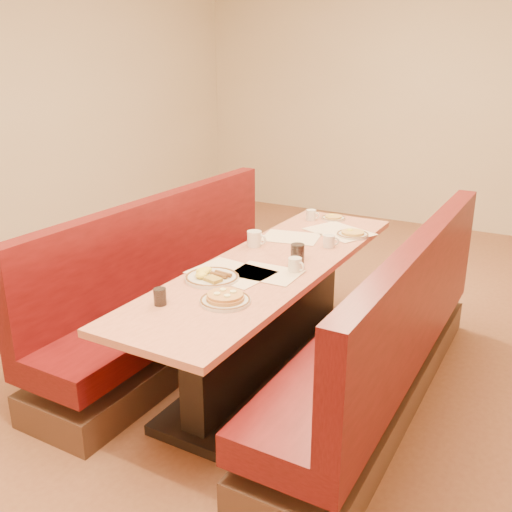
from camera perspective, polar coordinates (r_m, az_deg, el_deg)
The scene contains 19 objects.
ground at distance 3.80m, azimuth 1.51°, elevation -11.32°, with size 8.00×8.00×0.00m, color #9E6647.
room_envelope at distance 3.28m, azimuth 1.82°, elevation 19.22°, with size 6.04×8.04×2.82m.
diner_table at distance 3.63m, azimuth 1.56°, elevation -6.21°, with size 0.70×2.50×0.75m.
booth_left at distance 3.99m, azimuth -7.78°, elevation -4.11°, with size 0.55×2.50×1.05m.
booth_right at distance 3.39m, azimuth 12.69°, elevation -8.88°, with size 0.55×2.50×1.05m.
placemat_near_left at distance 3.31m, azimuth -2.51°, elevation -1.64°, with size 0.45×0.34×0.00m, color #FEF2C6.
placemat_near_right at distance 3.29m, azimuth 1.08°, elevation -1.72°, with size 0.37×0.28×0.00m, color #FEF2C6.
placemat_far_left at distance 3.96m, azimuth 3.52°, elevation 1.88°, with size 0.38×0.29×0.00m, color #FEF2C6.
placemat_far_right at distance 4.13m, azimuth 8.32°, elevation 2.44°, with size 0.44×0.33×0.00m, color #FEF2C6.
pancake_plate at distance 2.91m, azimuth -3.09°, elevation -4.30°, with size 0.26×0.26×0.06m.
eggs_plate at distance 3.21m, azimuth -4.52°, elevation -2.07°, with size 0.30×0.30×0.06m.
extra_plate_mid at distance 4.05m, azimuth 9.64°, elevation 2.19°, with size 0.22×0.22×0.05m.
extra_plate_far at distance 4.45m, azimuth 7.75°, elevation 3.82°, with size 0.19×0.19×0.04m.
coffee_mug_a at distance 3.32m, azimuth 3.96°, elevation -0.88°, with size 0.11×0.08×0.08m.
coffee_mug_b at distance 3.76m, azimuth -0.11°, elevation 1.76°, with size 0.14×0.10×0.10m.
coffee_mug_c at distance 3.78m, azimuth 7.36°, elevation 1.50°, with size 0.10×0.08×0.08m.
coffee_mug_d at distance 4.40m, azimuth 5.56°, elevation 4.12°, with size 0.11×0.08×0.08m.
soda_tumbler_near at distance 2.91m, azimuth -9.58°, elevation -4.04°, with size 0.06×0.06×0.09m.
soda_tumbler_mid at distance 3.47m, azimuth 4.17°, elevation 0.27°, with size 0.08×0.08×0.12m.
Camera 1 is at (1.53, -2.90, 1.93)m, focal length 40.00 mm.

